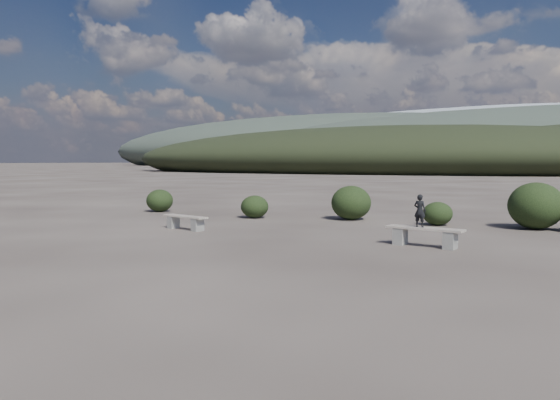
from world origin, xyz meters
The scene contains 10 objects.
ground centered at (0.00, 0.00, 0.00)m, with size 1200.00×1200.00×0.00m, color #332C27.
bench_left centered at (-4.30, 4.16, 0.27)m, with size 1.80×0.75×0.44m.
bench_right centered at (3.17, 4.17, 0.30)m, with size 1.99×0.67×0.49m.
seated_person centered at (3.03, 4.19, 0.91)m, with size 0.30×0.20×0.84m, color black.
shrub_a centered at (-4.14, 8.23, 0.43)m, with size 1.05×1.05×0.86m, color black.
shrub_b centered at (-0.68, 9.34, 0.63)m, with size 1.46×1.46×1.25m, color black.
shrub_c centered at (2.52, 8.99, 0.40)m, with size 0.99×0.99×0.79m, color black.
shrub_d centered at (5.48, 9.41, 0.74)m, with size 1.70×1.70×1.49m, color black.
shrub_f centered at (-9.03, 8.59, 0.48)m, with size 1.13×1.13×0.95m, color black.
mountain_ridges centered at (-7.48, 339.06, 10.84)m, with size 500.00×400.00×56.00m.
Camera 1 is at (6.23, -9.59, 2.15)m, focal length 35.00 mm.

